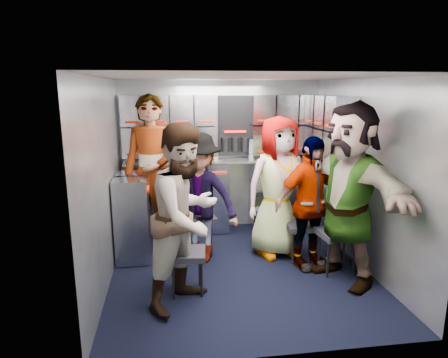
{
  "coord_description": "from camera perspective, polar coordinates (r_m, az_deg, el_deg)",
  "views": [
    {
      "loc": [
        -0.75,
        -4.08,
        2.0
      ],
      "look_at": [
        -0.12,
        0.35,
        0.97
      ],
      "focal_mm": 32.0,
      "sensor_mm": 36.0,
      "label": 1
    }
  ],
  "objects": [
    {
      "name": "floor",
      "position": [
        4.6,
        2.21,
        -12.77
      ],
      "size": [
        3.0,
        3.0,
        0.0
      ],
      "primitive_type": "plane",
      "color": "black",
      "rests_on": "ground"
    },
    {
      "name": "wall_back",
      "position": [
        5.71,
        -0.39,
        3.4
      ],
      "size": [
        2.8,
        0.04,
        2.1
      ],
      "primitive_type": "cube",
      "color": "gray",
      "rests_on": "ground"
    },
    {
      "name": "wall_left",
      "position": [
        4.24,
        -16.64,
        -0.52
      ],
      "size": [
        0.04,
        3.0,
        2.1
      ],
      "primitive_type": "cube",
      "color": "gray",
      "rests_on": "ground"
    },
    {
      "name": "wall_right",
      "position": [
        4.71,
        19.33,
        0.61
      ],
      "size": [
        0.04,
        3.0,
        2.1
      ],
      "primitive_type": "cube",
      "color": "gray",
      "rests_on": "ground"
    },
    {
      "name": "ceiling",
      "position": [
        4.15,
        2.46,
        14.36
      ],
      "size": [
        2.8,
        3.0,
        0.02
      ],
      "primitive_type": "cube",
      "color": "silver",
      "rests_on": "wall_back"
    },
    {
      "name": "cart_bank_back",
      "position": [
        5.63,
        -0.09,
        -2.53
      ],
      "size": [
        2.68,
        0.38,
        0.99
      ],
      "primitive_type": "cube",
      "color": "gray",
      "rests_on": "ground"
    },
    {
      "name": "cart_bank_left",
      "position": [
        4.9,
        -12.85,
        -5.26
      ],
      "size": [
        0.38,
        0.76,
        0.99
      ],
      "primitive_type": "cube",
      "color": "gray",
      "rests_on": "ground"
    },
    {
      "name": "counter",
      "position": [
        5.51,
        -0.09,
        2.68
      ],
      "size": [
        2.68,
        0.42,
        0.03
      ],
      "primitive_type": "cube",
      "color": "#B8BABF",
      "rests_on": "cart_bank_back"
    },
    {
      "name": "locker_bank_back",
      "position": [
        5.5,
        -0.18,
        7.66
      ],
      "size": [
        2.68,
        0.28,
        0.82
      ],
      "primitive_type": "cube",
      "color": "gray",
      "rests_on": "wall_back"
    },
    {
      "name": "locker_bank_right",
      "position": [
        5.21,
        14.7,
        6.94
      ],
      "size": [
        0.28,
        1.0,
        0.82
      ],
      "primitive_type": "cube",
      "color": "gray",
      "rests_on": "wall_right"
    },
    {
      "name": "right_cabinet",
      "position": [
        5.31,
        14.5,
        -3.87
      ],
      "size": [
        0.28,
        1.2,
        1.0
      ],
      "primitive_type": "cube",
      "color": "gray",
      "rests_on": "ground"
    },
    {
      "name": "coffee_niche",
      "position": [
        5.59,
        1.58,
        7.54
      ],
      "size": [
        0.46,
        0.16,
        0.84
      ],
      "primitive_type": null,
      "color": "black",
      "rests_on": "wall_back"
    },
    {
      "name": "red_latch_strip",
      "position": [
        5.34,
        0.21,
        0.88
      ],
      "size": [
        2.6,
        0.02,
        0.03
      ],
      "primitive_type": "cube",
      "color": "#A91705",
      "rests_on": "cart_bank_back"
    },
    {
      "name": "jump_seat_near_left",
      "position": [
        4.0,
        -5.4,
        -10.87
      ],
      "size": [
        0.4,
        0.39,
        0.44
      ],
      "rotation": [
        0.0,
        0.0,
        -0.1
      ],
      "color": "black",
      "rests_on": "ground"
    },
    {
      "name": "jump_seat_mid_left",
      "position": [
        4.88,
        -3.78,
        -5.86
      ],
      "size": [
        0.46,
        0.44,
        0.48
      ],
      "rotation": [
        0.0,
        0.0,
        0.15
      ],
      "color": "black",
      "rests_on": "ground"
    },
    {
      "name": "jump_seat_center",
      "position": [
        5.06,
        7.04,
        -5.05
      ],
      "size": [
        0.51,
        0.5,
        0.5
      ],
      "rotation": [
        0.0,
        0.0,
        0.27
      ],
      "color": "black",
      "rests_on": "ground"
    },
    {
      "name": "jump_seat_mid_right",
      "position": [
        4.79,
        11.12,
        -6.81
      ],
      "size": [
        0.38,
        0.36,
        0.45
      ],
      "rotation": [
        0.0,
        0.0,
        -0.01
      ],
      "color": "black",
      "rests_on": "ground"
    },
    {
      "name": "jump_seat_near_right",
      "position": [
        4.56,
        15.91,
        -7.8
      ],
      "size": [
        0.44,
        0.42,
        0.47
      ],
      "rotation": [
        0.0,
        0.0,
        0.1
      ],
      "color": "black",
      "rests_on": "ground"
    },
    {
      "name": "attendant_standing",
      "position": [
        4.96,
        -10.22,
        0.74
      ],
      "size": [
        0.78,
        0.58,
        1.93
      ],
      "primitive_type": "imported",
      "rotation": [
        0.0,
        0.0,
        -0.18
      ],
      "color": "black",
      "rests_on": "ground"
    },
    {
      "name": "attendant_arc_a",
      "position": [
        3.66,
        -5.41,
        -5.34
      ],
      "size": [
        1.03,
        1.05,
        1.7
      ],
      "primitive_type": "imported",
      "rotation": [
        0.0,
        0.0,
        0.84
      ],
      "color": "black",
      "rests_on": "ground"
    },
    {
      "name": "attendant_arc_b",
      "position": [
        4.61,
        -3.67,
        -2.72
      ],
      "size": [
        1.12,
        0.96,
        1.51
      ],
      "primitive_type": "imported",
      "rotation": [
        0.0,
        0.0,
        -0.49
      ],
      "color": "black",
      "rests_on": "ground"
    },
    {
      "name": "attendant_arc_c",
      "position": [
        4.78,
        7.72,
        -1.16
      ],
      "size": [
        0.92,
        0.71,
        1.68
      ],
      "primitive_type": "imported",
      "rotation": [
        0.0,
        0.0,
        0.23
      ],
      "color": "black",
      "rests_on": "ground"
    },
    {
      "name": "attendant_arc_d",
      "position": [
        4.52,
        12.05,
        -3.41
      ],
      "size": [
        0.94,
        0.61,
        1.49
      ],
      "primitive_type": "imported",
      "rotation": [
        0.0,
        0.0,
        0.31
      ],
      "color": "black",
      "rests_on": "ground"
    },
    {
      "name": "attendant_arc_e",
      "position": [
        4.25,
        17.31,
        -2.04
      ],
      "size": [
        1.2,
        1.82,
        1.88
      ],
      "primitive_type": "imported",
      "rotation": [
        0.0,
        0.0,
        -1.16
      ],
      "color": "black",
      "rests_on": "ground"
    },
    {
      "name": "bottle_left",
      "position": [
        5.41,
        -2.56,
        3.84
      ],
      "size": [
        0.07,
        0.07,
        0.22
      ],
      "primitive_type": "cylinder",
      "color": "white",
      "rests_on": "counter"
    },
    {
      "name": "bottle_mid",
      "position": [
        5.4,
        -3.92,
        3.95
      ],
      "size": [
        0.07,
        0.07,
        0.25
      ],
      "primitive_type": "cylinder",
      "color": "white",
      "rests_on": "counter"
    },
    {
      "name": "bottle_right",
      "position": [
        5.5,
        3.94,
        4.14
      ],
      "size": [
        0.07,
        0.07,
        0.25
      ],
      "primitive_type": "cylinder",
      "color": "white",
      "rests_on": "counter"
    },
    {
      "name": "cup_left",
      "position": [
        5.39,
        -6.87,
        3.11
      ],
      "size": [
        0.09,
        0.09,
        0.11
      ],
      "primitive_type": "cylinder",
      "color": "tan",
      "rests_on": "counter"
    },
    {
      "name": "cup_right",
      "position": [
        5.72,
        11.76,
        3.42
      ],
      "size": [
        0.08,
        0.08,
        0.09
      ],
      "primitive_type": "cylinder",
      "color": "tan",
      "rests_on": "counter"
    }
  ]
}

